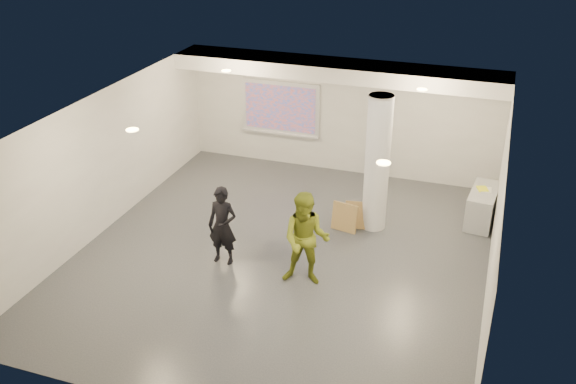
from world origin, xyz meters
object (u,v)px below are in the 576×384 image
at_px(woman, 223,226).
at_px(man, 306,239).
at_px(column, 377,164).
at_px(credenza, 482,206).
at_px(projection_screen, 280,109).

distance_m(woman, man, 1.77).
height_order(column, credenza, column).
bearing_deg(woman, credenza, 34.74).
height_order(column, woman, column).
xyz_separation_m(column, credenza, (2.22, 1.00, -1.12)).
relative_size(column, projection_screen, 1.43).
distance_m(credenza, woman, 5.83).
bearing_deg(man, credenza, 42.06).
xyz_separation_m(column, woman, (-2.52, -2.37, -0.69)).
bearing_deg(column, man, -106.63).
xyz_separation_m(woman, man, (1.76, -0.16, 0.12)).
bearing_deg(credenza, column, -150.29).
bearing_deg(column, projection_screen, 139.44).
distance_m(column, projection_screen, 4.08).
relative_size(credenza, woman, 0.82).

